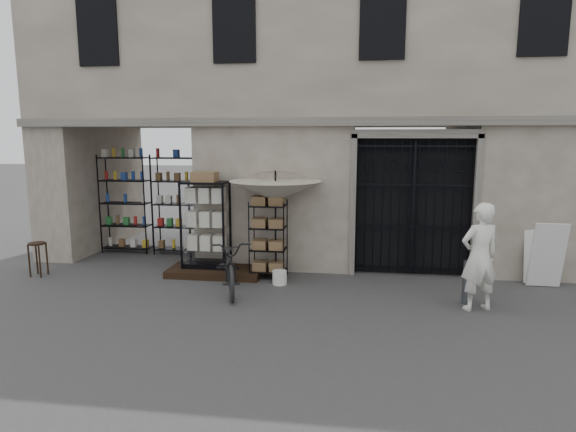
# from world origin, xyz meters

# --- Properties ---
(ground) EXTENTS (80.00, 80.00, 0.00)m
(ground) POSITION_xyz_m (0.00, 0.00, 0.00)
(ground) COLOR black
(ground) RESTS_ON ground
(main_building) EXTENTS (14.00, 4.00, 9.00)m
(main_building) POSITION_xyz_m (0.00, 4.00, 4.50)
(main_building) COLOR #A89C8D
(main_building) RESTS_ON ground
(shop_recess) EXTENTS (3.00, 1.70, 3.00)m
(shop_recess) POSITION_xyz_m (-4.50, 2.80, 1.50)
(shop_recess) COLOR black
(shop_recess) RESTS_ON ground
(shop_shelving) EXTENTS (2.70, 0.50, 2.50)m
(shop_shelving) POSITION_xyz_m (-4.55, 3.30, 1.25)
(shop_shelving) COLOR black
(shop_shelving) RESTS_ON ground
(iron_gate) EXTENTS (2.50, 0.21, 3.00)m
(iron_gate) POSITION_xyz_m (1.75, 2.28, 1.50)
(iron_gate) COLOR black
(iron_gate) RESTS_ON ground
(step_platform) EXTENTS (2.00, 0.90, 0.15)m
(step_platform) POSITION_xyz_m (-2.40, 1.55, 0.07)
(step_platform) COLOR black
(step_platform) RESTS_ON ground
(display_cabinet) EXTENTS (1.00, 0.71, 2.00)m
(display_cabinet) POSITION_xyz_m (-2.63, 1.68, 0.98)
(display_cabinet) COLOR black
(display_cabinet) RESTS_ON step_platform
(wire_rack) EXTENTS (0.80, 0.64, 1.64)m
(wire_rack) POSITION_xyz_m (-1.23, 1.54, 0.80)
(wire_rack) COLOR black
(wire_rack) RESTS_ON ground
(market_umbrella) EXTENTS (2.02, 2.05, 2.71)m
(market_umbrella) POSITION_xyz_m (-1.09, 1.57, 1.95)
(market_umbrella) COLOR black
(market_umbrella) RESTS_ON ground
(white_bucket) EXTENTS (0.30, 0.30, 0.28)m
(white_bucket) POSITION_xyz_m (-0.93, 1.10, 0.14)
(white_bucket) COLOR white
(white_bucket) RESTS_ON ground
(bicycle) EXTENTS (1.00, 1.23, 2.02)m
(bicycle) POSITION_xyz_m (-1.81, 0.56, 0.00)
(bicycle) COLOR black
(bicycle) RESTS_ON ground
(wooden_stool) EXTENTS (0.41, 0.41, 0.73)m
(wooden_stool) POSITION_xyz_m (-6.11, 0.96, 0.38)
(wooden_stool) COLOR black
(wooden_stool) RESTS_ON ground
(steel_bollard) EXTENTS (0.19, 0.19, 0.78)m
(steel_bollard) POSITION_xyz_m (2.54, 0.44, 0.39)
(steel_bollard) COLOR #50555B
(steel_bollard) RESTS_ON ground
(shopkeeper) EXTENTS (1.28, 1.98, 0.45)m
(shopkeeper) POSITION_xyz_m (2.65, 0.15, 0.00)
(shopkeeper) COLOR white
(shopkeeper) RESTS_ON ground
(easel_sign) EXTENTS (0.64, 0.73, 1.30)m
(easel_sign) POSITION_xyz_m (4.26, 1.72, 0.67)
(easel_sign) COLOR silver
(easel_sign) RESTS_ON ground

